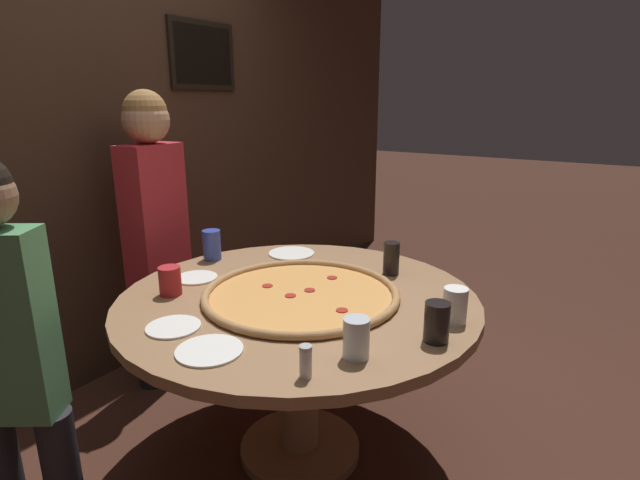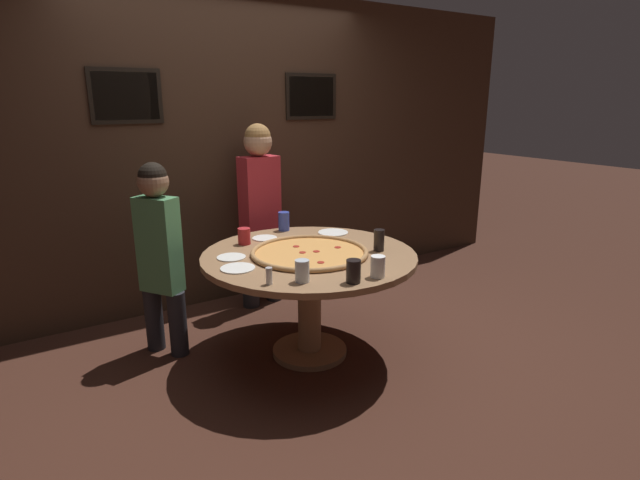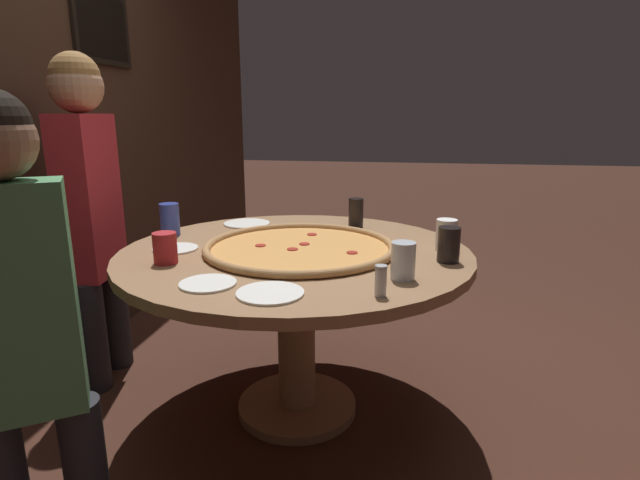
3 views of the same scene
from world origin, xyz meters
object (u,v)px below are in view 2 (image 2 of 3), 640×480
condiment_shaker (269,276)px  giant_pizza (309,252)px  drink_cup_far_right (379,240)px  drink_cup_by_shaker (302,271)px  white_plate_beside_cup (231,257)px  drink_cup_near_right (284,221)px  diner_side_left (260,205)px  drink_cup_far_left (378,267)px  drink_cup_centre_back (244,236)px  white_plate_far_back (238,268)px  white_plate_left_side (333,232)px  dining_table (309,274)px  diner_far_right (159,249)px  drink_cup_beside_pizza (353,271)px  white_plate_near_front (265,238)px

condiment_shaker → giant_pizza: bearing=36.6°
condiment_shaker → drink_cup_far_right: bearing=10.6°
drink_cup_by_shaker → white_plate_beside_cup: bearing=105.1°
drink_cup_near_right → diner_side_left: size_ratio=0.09×
drink_cup_far_left → condiment_shaker: (-0.58, 0.23, -0.01)m
drink_cup_centre_back → drink_cup_far_right: bearing=-42.0°
drink_cup_near_right → condiment_shaker: 1.17m
white_plate_far_back → white_plate_left_side: size_ratio=0.92×
diner_side_left → condiment_shaker: bearing=58.9°
drink_cup_far_right → drink_cup_by_shaker: bearing=-162.3°
dining_table → condiment_shaker: condiment_shaker is taller
giant_pizza → drink_cup_by_shaker: drink_cup_by_shaker is taller
drink_cup_centre_back → white_plate_far_back: size_ratio=0.55×
giant_pizza → drink_cup_far_left: bearing=-79.7°
drink_cup_centre_back → diner_far_right: bearing=166.3°
drink_cup_beside_pizza → drink_cup_centre_back: (-0.20, 1.03, -0.01)m
giant_pizza → drink_cup_far_right: 0.48m
drink_cup_beside_pizza → white_plate_left_side: size_ratio=0.58×
drink_cup_centre_back → white_plate_near_front: (0.18, 0.05, -0.05)m
drink_cup_centre_back → white_plate_far_back: 0.54m
drink_cup_near_right → dining_table: bearing=-103.1°
dining_table → condiment_shaker: size_ratio=14.76×
diner_far_right → diner_side_left: size_ratio=0.87×
white_plate_beside_cup → white_plate_far_back: size_ratio=0.88×
white_plate_left_side → drink_cup_by_shaker: bearing=-133.1°
drink_cup_centre_back → condiment_shaker: 0.83m
drink_cup_far_left → giant_pizza: bearing=100.3°
white_plate_far_back → diner_side_left: 1.24m
drink_cup_by_shaker → drink_cup_far_right: drink_cup_far_right is taller
drink_cup_beside_pizza → white_plate_beside_cup: 0.89m
white_plate_beside_cup → diner_side_left: diner_side_left is taller
drink_cup_far_right → white_plate_far_back: 0.97m
dining_table → diner_side_left: bearing=82.9°
condiment_shaker → diner_side_left: diner_side_left is taller
drink_cup_centre_back → white_plate_beside_cup: bearing=-129.4°
drink_cup_centre_back → diner_far_right: size_ratio=0.09×
drink_cup_beside_pizza → diner_far_right: diner_far_right is taller
drink_cup_far_right → diner_side_left: size_ratio=0.10×
drink_cup_near_right → drink_cup_by_shaker: bearing=-113.2°
white_plate_near_front → white_plate_left_side: bearing=-14.8°
drink_cup_far_left → drink_cup_by_shaker: size_ratio=0.99×
drink_cup_by_shaker → giant_pizza: bearing=54.3°
drink_cup_far_right → condiment_shaker: (-0.91, -0.17, -0.02)m
diner_far_right → white_plate_beside_cup: bearing=-171.2°
condiment_shaker → drink_cup_far_left: bearing=-21.7°
drink_cup_by_shaker → drink_cup_far_right: 0.78m
drink_cup_near_right → white_plate_far_back: 0.94m
drink_cup_centre_back → condiment_shaker: bearing=-104.6°
drink_cup_far_left → drink_cup_centre_back: drink_cup_far_left is taller
white_plate_left_side → white_plate_far_back: bearing=-158.0°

